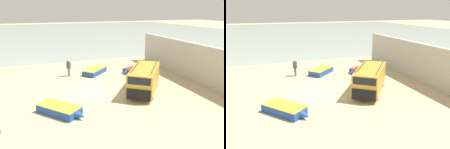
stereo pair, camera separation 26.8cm
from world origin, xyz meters
TOP-DOWN VIEW (x-y plane):
  - ground_plane at (0.00, 0.00)m, footprint 200.00×200.00m
  - sea_water at (0.00, 52.00)m, footprint 120.00×80.00m
  - harbor_wall at (11.05, 1.00)m, footprint 0.50×17.05m
  - parked_van at (4.72, -1.58)m, footprint 4.88×5.51m
  - fishing_rowboat_0 at (-2.83, -3.38)m, footprint 3.21×3.51m
  - fishing_rowboat_1 at (2.23, 5.38)m, footprint 3.42×3.35m
  - fishing_rowboat_2 at (6.80, 4.35)m, footprint 3.88×2.39m
  - fisherman_0 at (-0.77, 5.38)m, footprint 0.48×0.48m

SIDE VIEW (x-z plane):
  - ground_plane at x=0.00m, z-range 0.00..0.00m
  - sea_water at x=0.00m, z-range 0.00..0.01m
  - fishing_rowboat_2 at x=6.80m, z-range 0.00..0.56m
  - fishing_rowboat_1 at x=2.23m, z-range 0.00..0.60m
  - fishing_rowboat_0 at x=-2.83m, z-range 0.00..0.60m
  - fisherman_0 at x=-0.77m, z-range 0.18..2.01m
  - parked_van at x=4.72m, z-range 0.05..2.38m
  - harbor_wall at x=11.05m, z-range 0.00..3.80m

